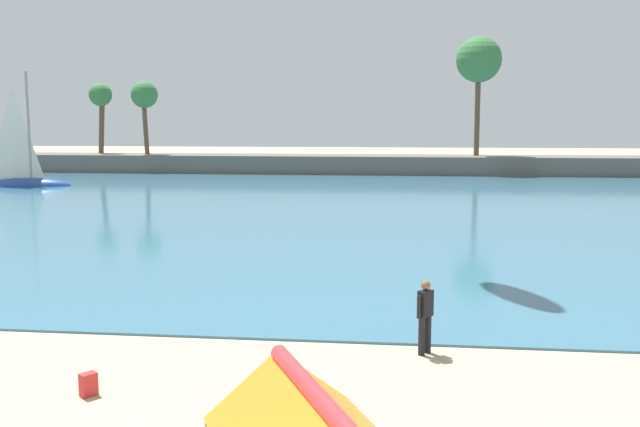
% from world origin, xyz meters
% --- Properties ---
extents(sea, '(220.00, 92.20, 0.06)m').
position_xyz_m(sea, '(0.00, 54.86, 0.03)').
color(sea, '#386B84').
rests_on(sea, ground).
extents(palm_headland, '(115.22, 6.29, 13.22)m').
position_xyz_m(palm_headland, '(2.31, 61.03, 2.57)').
color(palm_headland, '#605B54').
rests_on(palm_headland, ground).
extents(folded_kite, '(4.13, 4.77, 1.20)m').
position_xyz_m(folded_kite, '(2.77, 3.08, 0.81)').
color(folded_kite, orange).
rests_on(folded_kite, ground).
extents(person_at_waterline, '(0.38, 0.45, 1.67)m').
position_xyz_m(person_at_waterline, '(4.60, 8.25, 0.89)').
color(person_at_waterline, black).
rests_on(person_at_waterline, ground).
extents(backpack_by_trailer, '(0.37, 0.37, 0.44)m').
position_xyz_m(backpack_by_trailer, '(-1.76, 5.22, 0.21)').
color(backpack_by_trailer, red).
rests_on(backpack_by_trailer, ground).
extents(sailboat_near_shore, '(6.86, 3.35, 9.55)m').
position_xyz_m(sailboat_near_shore, '(-25.05, 43.98, 0.92)').
color(sailboat_near_shore, '#234793').
rests_on(sailboat_near_shore, sea).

